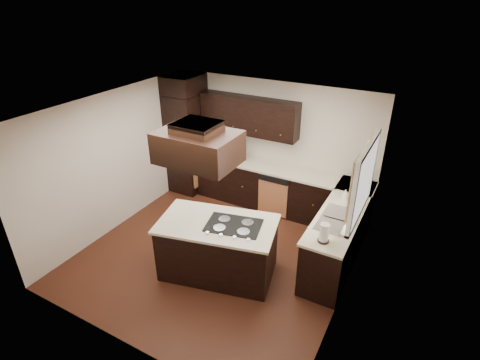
{
  "coord_description": "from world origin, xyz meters",
  "views": [
    {
      "loc": [
        2.75,
        -4.27,
        4.04
      ],
      "look_at": [
        0.1,
        0.6,
        1.15
      ],
      "focal_mm": 28.0,
      "sensor_mm": 36.0,
      "label": 1
    }
  ],
  "objects_px": {
    "spice_rack": "(239,152)",
    "oven_column": "(187,143)",
    "range_hood": "(198,147)",
    "island": "(218,249)"
  },
  "relations": [
    {
      "from": "island",
      "to": "spice_rack",
      "type": "xyz_separation_m",
      "value": [
        -0.83,
        2.18,
        0.62
      ]
    },
    {
      "from": "range_hood",
      "to": "island",
      "type": "bearing_deg",
      "value": 48.43
    },
    {
      "from": "oven_column",
      "to": "island",
      "type": "distance_m",
      "value": 2.97
    },
    {
      "from": "oven_column",
      "to": "island",
      "type": "relative_size",
      "value": 1.26
    },
    {
      "from": "oven_column",
      "to": "range_hood",
      "type": "relative_size",
      "value": 2.02
    },
    {
      "from": "oven_column",
      "to": "spice_rack",
      "type": "bearing_deg",
      "value": 4.58
    },
    {
      "from": "oven_column",
      "to": "island",
      "type": "bearing_deg",
      "value": -45.88
    },
    {
      "from": "island",
      "to": "spice_rack",
      "type": "bearing_deg",
      "value": 97.77
    },
    {
      "from": "range_hood",
      "to": "spice_rack",
      "type": "xyz_separation_m",
      "value": [
        -0.69,
        2.35,
        -1.1
      ]
    },
    {
      "from": "spice_rack",
      "to": "oven_column",
      "type": "bearing_deg",
      "value": -158.05
    }
  ]
}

